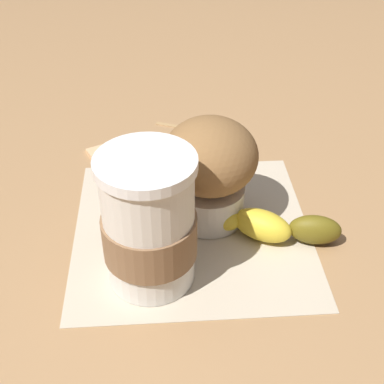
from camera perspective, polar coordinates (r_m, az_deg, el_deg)
The scene contains 7 objects.
ground_plane at distance 0.58m, azimuth 0.00°, elevation -4.01°, with size 3.00×3.00×0.00m, color #A87C51.
paper_napkin at distance 0.58m, azimuth 0.00°, elevation -3.95°, with size 0.25×0.25×0.00m, color beige.
coffee_cup at distance 0.49m, azimuth -4.60°, elevation -3.48°, with size 0.09×0.09×0.14m.
muffin at distance 0.56m, azimuth 1.92°, elevation 2.65°, with size 0.10×0.10×0.12m.
banana at distance 0.58m, azimuth 5.27°, elevation -2.29°, with size 0.17×0.15×0.03m.
sugar_packet at distance 0.72m, azimuth -9.00°, elevation 4.50°, with size 0.05×0.03×0.01m, color #E0B27F.
wooden_stirrer at distance 0.76m, azimuth 0.08°, elevation 6.76°, with size 0.11×0.01×0.00m, color tan.
Camera 1 is at (-0.41, 0.15, 0.38)m, focal length 50.00 mm.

